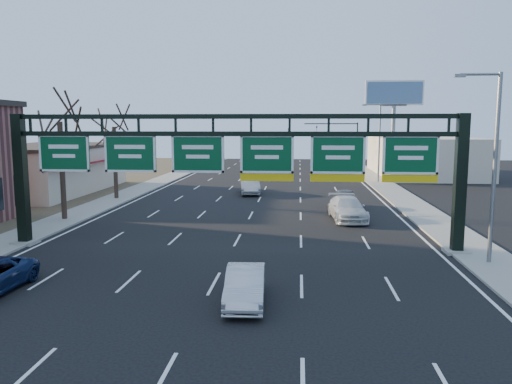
{
  "coord_description": "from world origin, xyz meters",
  "views": [
    {
      "loc": [
        3.51,
        -18.03,
        6.6
      ],
      "look_at": [
        1.32,
        7.19,
        3.2
      ],
      "focal_mm": 35.0,
      "sensor_mm": 36.0,
      "label": 1
    }
  ],
  "objects": [
    {
      "name": "ground",
      "position": [
        0.0,
        0.0,
        0.0
      ],
      "size": [
        160.0,
        160.0,
        0.0
      ],
      "primitive_type": "plane",
      "color": "black",
      "rests_on": "ground"
    },
    {
      "name": "sidewalk_left",
      "position": [
        -12.8,
        20.0,
        0.06
      ],
      "size": [
        3.0,
        120.0,
        0.12
      ],
      "primitive_type": "cube",
      "color": "gray",
      "rests_on": "ground"
    },
    {
      "name": "sidewalk_right",
      "position": [
        12.8,
        20.0,
        0.06
      ],
      "size": [
        3.0,
        120.0,
        0.12
      ],
      "primitive_type": "cube",
      "color": "gray",
      "rests_on": "ground"
    },
    {
      "name": "lane_markings",
      "position": [
        0.0,
        20.0,
        0.01
      ],
      "size": [
        21.6,
        120.0,
        0.01
      ],
      "primitive_type": "cube",
      "color": "white",
      "rests_on": "ground"
    },
    {
      "name": "sign_gantry",
      "position": [
        0.16,
        8.0,
        4.63
      ],
      "size": [
        24.6,
        1.2,
        7.2
      ],
      "color": "black",
      "rests_on": "ground"
    },
    {
      "name": "cream_strip",
      "position": [
        -21.48,
        29.0,
        2.36
      ],
      "size": [
        10.9,
        18.4,
        4.7
      ],
      "color": "beige",
      "rests_on": "ground"
    },
    {
      "name": "building_right_distant",
      "position": [
        20.0,
        50.0,
        2.5
      ],
      "size": [
        12.0,
        20.0,
        5.0
      ],
      "primitive_type": "cube",
      "color": "beige",
      "rests_on": "ground"
    },
    {
      "name": "tree_mid",
      "position": [
        -12.8,
        15.0,
        7.85
      ],
      "size": [
        3.6,
        3.6,
        9.24
      ],
      "color": "#2D2119",
      "rests_on": "sidewalk_left"
    },
    {
      "name": "tree_far",
      "position": [
        -12.8,
        25.0,
        7.48
      ],
      "size": [
        3.6,
        3.6,
        8.86
      ],
      "color": "#2D2119",
      "rests_on": "sidewalk_left"
    },
    {
      "name": "streetlight_near",
      "position": [
        12.47,
        6.0,
        5.08
      ],
      "size": [
        2.15,
        0.22,
        9.0
      ],
      "color": "slate",
      "rests_on": "sidewalk_right"
    },
    {
      "name": "streetlight_far",
      "position": [
        12.47,
        40.0,
        5.08
      ],
      "size": [
        2.15,
        0.22,
        9.0
      ],
      "color": "slate",
      "rests_on": "sidewalk_right"
    },
    {
      "name": "billboard_right",
      "position": [
        15.0,
        44.98,
        9.06
      ],
      "size": [
        7.0,
        0.5,
        12.0
      ],
      "color": "slate",
      "rests_on": "ground"
    },
    {
      "name": "traffic_signal_mast",
      "position": [
        5.69,
        55.0,
        5.5
      ],
      "size": [
        10.16,
        0.54,
        7.0
      ],
      "color": "black",
      "rests_on": "ground"
    },
    {
      "name": "car_silver_sedan",
      "position": [
        1.56,
        -0.19,
        0.67
      ],
      "size": [
        1.64,
        4.14,
        1.34
      ],
      "primitive_type": "imported",
      "rotation": [
        0.0,
        0.0,
        0.06
      ],
      "color": "#B7B7BC",
      "rests_on": "ground"
    },
    {
      "name": "car_white_wagon",
      "position": [
        6.92,
        16.9,
        0.8
      ],
      "size": [
        2.69,
        5.65,
        1.59
      ],
      "primitive_type": "imported",
      "rotation": [
        0.0,
        0.0,
        0.09
      ],
      "color": "silver",
      "rests_on": "ground"
    },
    {
      "name": "car_grey_far",
      "position": [
        7.16,
        21.68,
        0.76
      ],
      "size": [
        2.27,
        4.61,
        1.51
      ],
      "primitive_type": "imported",
      "rotation": [
        0.0,
        0.0,
        -0.11
      ],
      "color": "#3F4144",
      "rests_on": "ground"
    },
    {
      "name": "car_silver_distant",
      "position": [
        -1.19,
        29.5,
        0.83
      ],
      "size": [
        2.46,
        5.21,
        1.65
      ],
      "primitive_type": "imported",
      "rotation": [
        0.0,
        0.0,
        0.15
      ],
      "color": "#A1A1A5",
      "rests_on": "ground"
    }
  ]
}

